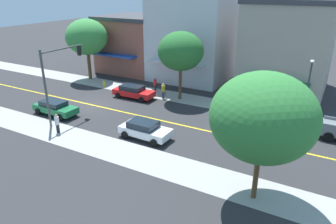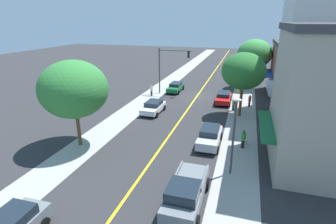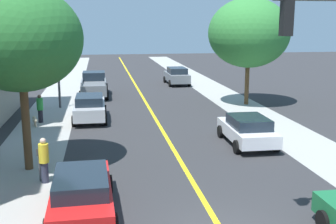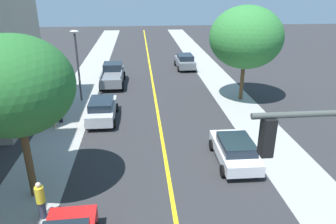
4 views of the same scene
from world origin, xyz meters
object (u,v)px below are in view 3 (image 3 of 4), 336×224
at_px(street_tree_right_corner, 20,39).
at_px(red_sedan_left_curb, 82,192).
at_px(small_dog, 35,120).
at_px(silver_sedan_left_curb, 90,107).
at_px(grey_pickup_truck, 94,85).
at_px(street_tree_left_far, 249,33).
at_px(white_sedan_right_curb, 247,130).
at_px(street_lamp, 57,56).
at_px(pedestrian_yellow_shirt, 44,159).
at_px(parking_meter, 39,160).
at_px(pedestrian_green_shirt, 40,108).
at_px(grey_sedan_right_curb, 177,76).

distance_m(street_tree_right_corner, red_sedan_left_curb, 6.90).
relative_size(red_sedan_left_curb, small_dog, 6.52).
height_order(street_tree_right_corner, silver_sedan_left_curb, street_tree_right_corner).
bearing_deg(grey_pickup_truck, small_dog, 161.36).
relative_size(street_tree_left_far, white_sedan_right_curb, 1.78).
distance_m(street_lamp, grey_pickup_truck, 5.67).
bearing_deg(pedestrian_yellow_shirt, street_tree_right_corner, 141.68).
bearing_deg(red_sedan_left_curb, silver_sedan_left_curb, -1.25).
xyz_separation_m(parking_meter, pedestrian_green_shirt, (-1.25, 9.89, 0.03)).
height_order(red_sedan_left_curb, silver_sedan_left_curb, silver_sedan_left_curb).
distance_m(street_tree_right_corner, grey_sedan_right_curb, 25.30).
bearing_deg(small_dog, white_sedan_right_curb, -134.64).
xyz_separation_m(white_sedan_right_curb, grey_sedan_right_curb, (0.26, 20.72, 0.10)).
bearing_deg(small_dog, pedestrian_yellow_shirt, 172.59).
bearing_deg(grey_sedan_right_curb, street_tree_right_corner, 154.53).
relative_size(grey_sedan_right_curb, small_dog, 6.09).
height_order(silver_sedan_left_curb, pedestrian_yellow_shirt, pedestrian_yellow_shirt).
bearing_deg(grey_pickup_truck, pedestrian_yellow_shirt, 175.08).
bearing_deg(grey_sedan_right_curb, small_dog, 142.76).
bearing_deg(street_lamp, red_sedan_left_curb, -82.88).
xyz_separation_m(street_tree_left_far, grey_pickup_truck, (-11.07, 5.34, -4.22)).
bearing_deg(red_sedan_left_curb, small_dog, 13.21).
bearing_deg(red_sedan_left_curb, street_tree_left_far, -35.47).
bearing_deg(grey_sedan_right_curb, red_sedan_left_curb, 162.71).
relative_size(street_lamp, silver_sedan_left_curb, 1.29).
xyz_separation_m(street_tree_right_corner, small_dog, (-0.81, 7.49, -4.93)).
height_order(silver_sedan_left_curb, small_dog, silver_sedan_left_curb).
height_order(street_tree_right_corner, parking_meter, street_tree_right_corner).
distance_m(white_sedan_right_curb, grey_sedan_right_curb, 20.72).
bearing_deg(silver_sedan_left_curb, red_sedan_left_curb, -179.82).
height_order(street_tree_right_corner, small_dog, street_tree_right_corner).
bearing_deg(street_lamp, small_dog, -100.15).
relative_size(grey_sedan_right_curb, pedestrian_yellow_shirt, 2.53).
bearing_deg(pedestrian_yellow_shirt, red_sedan_left_curb, -38.51).
relative_size(street_tree_left_far, grey_pickup_truck, 1.41).
relative_size(street_tree_right_corner, street_tree_left_far, 0.96).
bearing_deg(white_sedan_right_curb, street_tree_right_corner, 101.76).
relative_size(grey_sedan_right_curb, grey_pickup_truck, 0.81).
distance_m(street_tree_left_far, small_dog, 15.79).
xyz_separation_m(street_tree_left_far, pedestrian_green_shirt, (-14.17, -3.53, -4.27)).
xyz_separation_m(white_sedan_right_curb, grey_pickup_truck, (-7.58, 15.30, 0.19)).
bearing_deg(small_dog, grey_sedan_right_curb, -53.91).
bearing_deg(white_sedan_right_curb, parking_meter, 110.99).
bearing_deg(silver_sedan_left_curb, white_sedan_right_curb, -130.07).
distance_m(grey_sedan_right_curb, pedestrian_green_shirt, 18.00).
bearing_deg(grey_sedan_right_curb, street_tree_left_far, -164.24).
distance_m(silver_sedan_left_curb, pedestrian_green_shirt, 2.93).
bearing_deg(parking_meter, small_dog, 99.14).
height_order(parking_meter, street_lamp, street_lamp).
relative_size(red_sedan_left_curb, grey_pickup_truck, 0.87).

